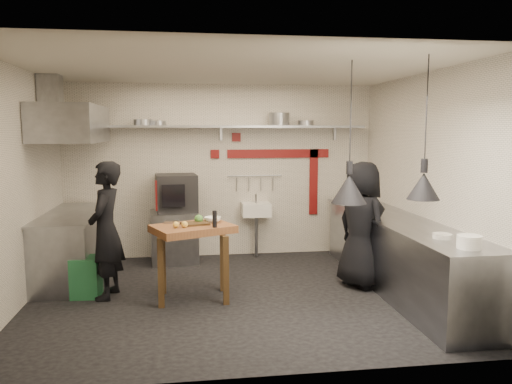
{
  "coord_description": "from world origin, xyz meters",
  "views": [
    {
      "loc": [
        -0.57,
        -6.03,
        2.07
      ],
      "look_at": [
        0.32,
        0.3,
        1.27
      ],
      "focal_mm": 35.0,
      "sensor_mm": 36.0,
      "label": 1
    }
  ],
  "objects": [
    {
      "name": "red_tile_a",
      "position": [
        0.25,
        2.08,
        1.95
      ],
      "size": [
        0.14,
        0.02,
        0.14
      ],
      "primitive_type": "cube",
      "color": "maroon",
      "rests_on": "wall_back"
    },
    {
      "name": "lemon_b",
      "position": [
        -0.6,
        -0.17,
        0.96
      ],
      "size": [
        0.09,
        0.09,
        0.08
      ],
      "primitive_type": "sphere",
      "rotation": [
        0.0,
        0.0,
        -0.19
      ],
      "color": "gold",
      "rests_on": "prep_table"
    },
    {
      "name": "red_band_horiz",
      "position": [
        0.95,
        2.08,
        1.68
      ],
      "size": [
        1.7,
        0.02,
        0.14
      ],
      "primitive_type": "cube",
      "color": "maroon",
      "rests_on": "wall_back"
    },
    {
      "name": "hand_sink",
      "position": [
        0.55,
        1.92,
        0.78
      ],
      "size": [
        0.46,
        0.34,
        0.22
      ],
      "primitive_type": "cube",
      "color": "white",
      "rests_on": "wall_back"
    },
    {
      "name": "counter_left_top",
      "position": [
        -2.15,
        1.05,
        0.92
      ],
      "size": [
        0.76,
        2.0,
        0.03
      ],
      "primitive_type": "cube",
      "color": "gray",
      "rests_on": "counter_left"
    },
    {
      "name": "oven_door",
      "position": [
        -0.79,
        1.52,
        1.09
      ],
      "size": [
        0.5,
        0.08,
        0.46
      ],
      "primitive_type": "cube",
      "rotation": [
        0.0,
        0.0,
        0.1
      ],
      "color": "maroon",
      "rests_on": "combi_oven"
    },
    {
      "name": "wall_right",
      "position": [
        2.5,
        0.0,
        1.4
      ],
      "size": [
        0.04,
        4.2,
        2.8
      ],
      "primitive_type": "cube",
      "color": "beige",
      "rests_on": "floor"
    },
    {
      "name": "counter_left",
      "position": [
        -2.15,
        1.05,
        0.45
      ],
      "size": [
        0.7,
        1.9,
        0.9
      ],
      "primitive_type": "cube",
      "color": "gray",
      "rests_on": "floor"
    },
    {
      "name": "heat_lamp_near",
      "position": [
        1.18,
        -0.86,
        2.04
      ],
      "size": [
        0.46,
        0.46,
        1.53
      ],
      "primitive_type": null,
      "rotation": [
        0.0,
        0.0,
        -0.24
      ],
      "color": "black",
      "rests_on": "ceiling"
    },
    {
      "name": "chef_left",
      "position": [
        -1.56,
        0.17,
        0.85
      ],
      "size": [
        0.5,
        0.67,
        1.69
      ],
      "primitive_type": "imported",
      "rotation": [
        0.0,
        0.0,
        -1.73
      ],
      "color": "black",
      "rests_on": "floor"
    },
    {
      "name": "red_band_vert",
      "position": [
        1.55,
        2.08,
        1.2
      ],
      "size": [
        0.14,
        0.02,
        1.1
      ],
      "primitive_type": "cube",
      "color": "maroon",
      "rests_on": "wall_back"
    },
    {
      "name": "chef_right",
      "position": [
        1.7,
        0.16,
        0.83
      ],
      "size": [
        0.81,
        0.96,
        1.66
      ],
      "primitive_type": "imported",
      "rotation": [
        0.0,
        0.0,
        1.99
      ],
      "color": "black",
      "rests_on": "floor"
    },
    {
      "name": "prep_table",
      "position": [
        -0.5,
        -0.04,
        0.46
      ],
      "size": [
        1.1,
        0.95,
        0.92
      ],
      "primitive_type": null,
      "rotation": [
        0.0,
        0.0,
        0.41
      ],
      "color": "brown",
      "rests_on": "floor"
    },
    {
      "name": "cutting_board",
      "position": [
        -0.47,
        -0.0,
        0.93
      ],
      "size": [
        0.37,
        0.3,
        0.02
      ],
      "primitive_type": "cube",
      "rotation": [
        0.0,
        0.0,
        0.22
      ],
      "color": "#442E18",
      "rests_on": "prep_table"
    },
    {
      "name": "plate_stack",
      "position": [
        2.12,
        -1.67,
        1.0
      ],
      "size": [
        0.3,
        0.3,
        0.13
      ],
      "primitive_type": "cylinder",
      "rotation": [
        0.0,
        0.0,
        -0.39
      ],
      "color": "white",
      "rests_on": "counter_right_top"
    },
    {
      "name": "stock_pot",
      "position": [
        0.93,
        1.92,
        2.24
      ],
      "size": [
        0.42,
        0.42,
        0.2
      ],
      "primitive_type": "cylinder",
      "rotation": [
        0.0,
        0.0,
        0.38
      ],
      "color": "gray",
      "rests_on": "back_shelf"
    },
    {
      "name": "floor",
      "position": [
        0.0,
        0.0,
        0.0
      ],
      "size": [
        5.0,
        5.0,
        0.0
      ],
      "primitive_type": "plane",
      "color": "black",
      "rests_on": "ground"
    },
    {
      "name": "oven_glass",
      "position": [
        -0.76,
        1.44,
        1.09
      ],
      "size": [
        0.34,
        0.05,
        0.34
      ],
      "primitive_type": "cube",
      "rotation": [
        0.0,
        0.0,
        0.1
      ],
      "color": "black",
      "rests_on": "oven_door"
    },
    {
      "name": "utensil_rail",
      "position": [
        0.55,
        2.06,
        1.32
      ],
      "size": [
        0.9,
        0.02,
        0.02
      ],
      "primitive_type": "cylinder",
      "rotation": [
        0.0,
        1.57,
        0.0
      ],
      "color": "gray",
      "rests_on": "wall_back"
    },
    {
      "name": "steel_tray",
      "position": [
        -0.75,
        0.15,
        0.94
      ],
      "size": [
        0.18,
        0.13,
        0.03
      ],
      "primitive_type": "cube",
      "rotation": [
        0.0,
        0.0,
        -0.09
      ],
      "color": "gray",
      "rests_on": "prep_table"
    },
    {
      "name": "wall_back",
      "position": [
        0.0,
        2.1,
        1.4
      ],
      "size": [
        5.0,
        0.04,
        2.8
      ],
      "primitive_type": "cube",
      "color": "beige",
      "rests_on": "floor"
    },
    {
      "name": "oven_stand",
      "position": [
        -0.77,
        1.76,
        0.4
      ],
      "size": [
        0.77,
        0.71,
        0.8
      ],
      "primitive_type": "cube",
      "rotation": [
        0.0,
        0.0,
        0.1
      ],
      "color": "gray",
      "rests_on": "floor"
    },
    {
      "name": "pepper_mill",
      "position": [
        -0.24,
        -0.21,
        1.02
      ],
      "size": [
        0.05,
        0.05,
        0.2
      ],
      "primitive_type": "cylinder",
      "rotation": [
        0.0,
        0.0,
        -0.01
      ],
      "color": "black",
      "rests_on": "prep_table"
    },
    {
      "name": "shelf_bracket_left",
      "position": [
        -1.9,
        2.07,
        2.02
      ],
      "size": [
        0.04,
        0.06,
        0.24
      ],
      "primitive_type": "cube",
      "color": "gray",
      "rests_on": "wall_back"
    },
    {
      "name": "counter_right_top",
      "position": [
        2.15,
        0.0,
        0.92
      ],
      "size": [
        0.76,
        3.9,
        0.03
      ],
      "primitive_type": "cube",
      "color": "gray",
      "rests_on": "counter_right"
    },
    {
      "name": "red_tile_b",
      "position": [
        -0.1,
        2.08,
        1.68
      ],
      "size": [
        0.14,
        0.02,
        0.14
      ],
      "primitive_type": "cube",
      "color": "maroon",
      "rests_on": "wall_back"
    },
    {
      "name": "shelf_bracket_mid",
      "position": [
        0.0,
        2.07,
        2.02
      ],
      "size": [
        0.04,
        0.06,
        0.24
      ],
      "primitive_type": "cube",
      "color": "gray",
      "rests_on": "wall_back"
    },
    {
      "name": "wall_front",
      "position": [
        0.0,
        -2.1,
        1.4
      ],
      "size": [
        5.0,
        0.04,
        2.8
      ],
      "primitive_type": "cube",
      "color": "beige",
      "rests_on": "floor"
    },
    {
      "name": "bowl",
      "position": [
        -0.25,
        0.13,
        0.95
      ],
      "size": [
        0.26,
        0.26,
        0.07
      ],
      "primitive_type": "imported",
      "rotation": [
        0.0,
        0.0,
        0.28
      ],
      "color": "white",
      "rests_on": "prep_table"
    },
    {
      "name": "sink_tap",
      "position": [
        0.55,
        1.92,
        0.96
      ],
      "size": [
        0.03,
        0.03,
        0.14
      ],
      "primitive_type": "cylinder",
      "color": "gray",
      "rests_on": "hand_sink"
    },
    {
      "name": "extractor_hood",
      "position": [
        -2.1,
        1.05,
        2.15
      ],
      "size": [
        0.78,
        1.6,
        0.5
      ],
      "primitive_type": "cube",
      "color": "gray",
      "rests_on": "ceiling"
    },
    {
      "name": "veg_ball",
      "position": [
        -0.42,
        0.1,
        0.97
      ],
      "size": [
        0.14,
        0.14,
        0.11
      ],
      "primitive_type": "sphere",
      "rotation": [
        0.0,
        0.0,
        0.4
      ],
      "color": "#437E33",
      "rests_on": "prep_table"
    },
    {
      "name": "lemon_a",
      "position": [
        -0.7,
        -0.19,
        0.96
      ],
      "size": [
        0.1,
        0.1,
        0.07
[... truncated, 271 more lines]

